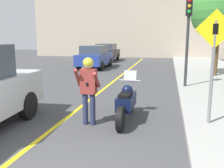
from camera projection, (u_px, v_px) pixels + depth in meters
road_center_line at (96, 95)px, 9.85m from camera, size 0.12×36.00×0.01m
building_backdrop at (151, 23)px, 28.18m from camera, size 28.00×1.20×7.84m
motorcycle at (126, 102)px, 6.78m from camera, size 0.62×2.27×1.30m
person_biker at (88, 84)px, 6.33m from camera, size 0.59×0.48×1.75m
crossing_sign at (213, 56)px, 5.92m from camera, size 0.91×0.08×2.74m
traffic_light at (188, 25)px, 10.47m from camera, size 0.26×0.30×3.75m
street_tree at (219, 12)px, 13.44m from camera, size 3.02×3.02×4.97m
parked_car_blue at (95, 57)px, 18.49m from camera, size 1.88×4.20×1.68m
parked_car_black at (107, 52)px, 24.17m from camera, size 1.88×4.20×1.68m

